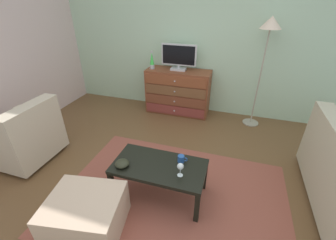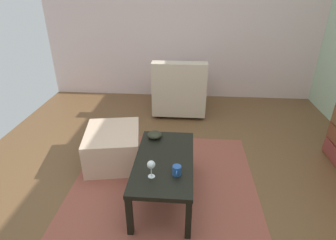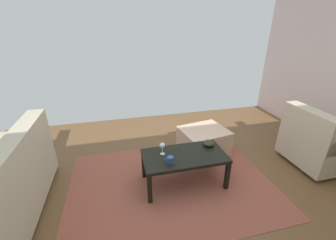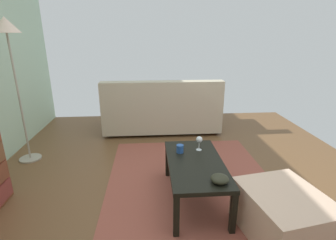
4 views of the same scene
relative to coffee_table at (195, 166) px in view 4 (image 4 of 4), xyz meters
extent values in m
cube|color=brown|center=(-0.04, 0.18, -0.40)|extent=(5.96, 5.00, 0.05)
cube|color=#944B3C|center=(0.16, -0.02, -0.37)|extent=(2.60, 1.90, 0.01)
cube|color=black|center=(-0.49, 0.24, -0.18)|extent=(0.05, 0.05, 0.39)
cube|color=black|center=(0.49, 0.24, -0.18)|extent=(0.05, 0.05, 0.39)
cube|color=black|center=(-0.49, -0.24, -0.18)|extent=(0.05, 0.05, 0.39)
cube|color=black|center=(0.49, -0.24, -0.18)|extent=(0.05, 0.05, 0.39)
cube|color=black|center=(0.00, 0.00, 0.03)|extent=(1.04, 0.54, 0.04)
cylinder|color=silver|center=(0.26, -0.08, 0.05)|extent=(0.06, 0.06, 0.00)
cylinder|color=silver|center=(0.26, -0.08, 0.10)|extent=(0.01, 0.01, 0.09)
sphere|color=silver|center=(0.26, -0.08, 0.17)|extent=(0.07, 0.07, 0.07)
cylinder|color=#265099|center=(0.22, 0.13, 0.09)|extent=(0.08, 0.08, 0.09)
torus|color=#265099|center=(0.27, 0.13, 0.10)|extent=(0.05, 0.01, 0.05)
ellipsoid|color=#2A2B1D|center=(-0.38, -0.13, 0.09)|extent=(0.15, 0.15, 0.07)
cylinder|color=#332319|center=(2.44, -0.67, -0.35)|extent=(0.05, 0.05, 0.05)
cylinder|color=#332319|center=(2.44, 1.13, -0.35)|extent=(0.05, 0.05, 0.05)
cylinder|color=#332319|center=(1.75, -0.67, -0.35)|extent=(0.05, 0.05, 0.05)
cylinder|color=#332319|center=(1.75, 1.13, -0.35)|extent=(0.05, 0.05, 0.05)
cube|color=#BDB498|center=(2.10, 0.23, -0.13)|extent=(0.85, 1.96, 0.40)
cube|color=#BDB498|center=(1.77, 0.23, 0.31)|extent=(0.20, 1.96, 0.47)
cube|color=#BDB498|center=(2.10, -0.69, 0.17)|extent=(0.81, 0.12, 0.20)
cube|color=#BDB498|center=(2.10, 1.15, 0.17)|extent=(0.81, 0.12, 0.20)
cylinder|color=slate|center=(2.37, 0.21, 0.15)|extent=(0.16, 0.40, 0.16)
cube|color=beige|center=(-0.54, -0.64, -0.18)|extent=(0.79, 0.71, 0.40)
cylinder|color=#A59E8C|center=(1.05, 2.08, -0.37)|extent=(0.28, 0.28, 0.02)
cylinder|color=#A59E8C|center=(1.05, 2.08, 0.45)|extent=(0.02, 0.02, 1.62)
cone|color=beige|center=(1.05, 2.08, 1.35)|extent=(0.32, 0.32, 0.18)
camera|label=1|loc=(0.66, -1.77, 1.70)|focal=23.69mm
camera|label=2|loc=(2.10, 0.21, 1.52)|focal=29.30mm
camera|label=3|loc=(0.75, 2.16, 1.55)|focal=23.07mm
camera|label=4|loc=(-2.21, 0.44, 1.23)|focal=27.19mm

